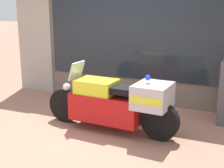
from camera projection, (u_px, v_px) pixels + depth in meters
ground_plane at (92, 129)px, 5.44m from camera, size 60.00×60.00×0.00m
shop_building at (115, 22)px, 6.95m from camera, size 5.91×0.55×3.47m
window_display at (149, 82)px, 6.97m from camera, size 4.51×0.30×1.81m
paramedic_motorcycle at (117, 102)px, 5.24m from camera, size 2.45×0.68×1.15m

